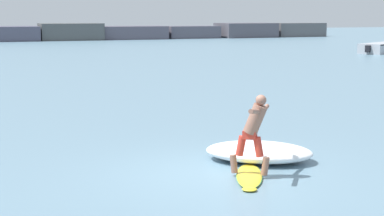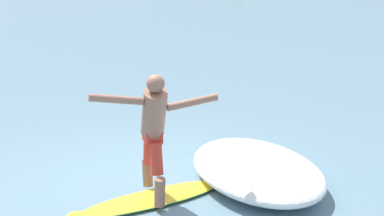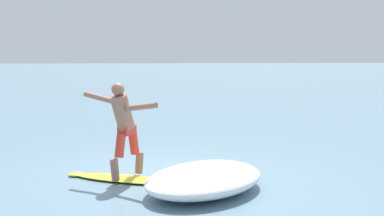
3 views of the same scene
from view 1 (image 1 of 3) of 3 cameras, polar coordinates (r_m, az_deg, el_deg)
ground_plane at (r=12.97m, az=1.92°, el=-5.83°), size 200.00×200.00×0.00m
rock_jetty_breakwater at (r=75.85m, az=-7.10°, el=6.70°), size 58.36×4.98×1.90m
surfboard at (r=12.68m, az=5.11°, el=-6.04°), size 1.31×2.06×0.20m
surfer at (r=12.49m, az=5.54°, el=-1.78°), size 1.02×1.24×1.58m
fishing_boat_near_jetty at (r=52.98m, az=16.61°, el=5.18°), size 5.66×4.05×0.78m
wave_foam_at_tail at (r=14.06m, az=5.97°, el=-3.90°), size 2.81×2.63×0.40m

